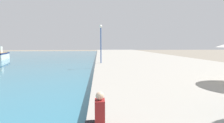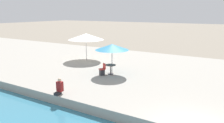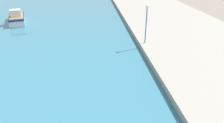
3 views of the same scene
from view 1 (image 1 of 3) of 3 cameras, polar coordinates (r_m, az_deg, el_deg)
name	(u,v)px [view 1 (image 1 of 3)]	position (r m, az deg, el deg)	size (l,w,h in m)	color
quay_promenade	(137,58)	(34.55, 8.29, 1.27)	(16.00, 90.00, 0.60)	#A39E93
person_at_quay	(98,112)	(4.77, -4.51, -16.16)	(0.53, 0.36, 0.97)	#232328
lamppost	(101,37)	(21.00, -3.66, 7.93)	(0.36, 0.36, 4.56)	#28519E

